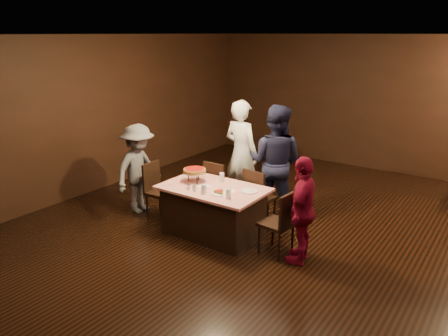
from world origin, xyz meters
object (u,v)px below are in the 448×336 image
at_px(main_table, 213,211).
at_px(glass_back, 222,177).
at_px(glass_front_left, 204,189).
at_px(glass_front_right, 228,194).
at_px(diner_red_shirt, 302,210).
at_px(diner_grey_knit, 139,169).
at_px(plate_empty, 249,191).
at_px(chair_end_left, 161,191).
at_px(chair_end_right, 276,222).
at_px(diner_white_jacket, 241,154).
at_px(diner_navy_hoodie, 275,162).
at_px(chair_far_left, 220,187).
at_px(pizza_stand, 195,171).
at_px(chair_far_right, 260,196).

relative_size(main_table, glass_back, 11.43).
distance_m(glass_front_left, glass_front_right, 0.40).
bearing_deg(glass_front_left, diner_red_shirt, 11.92).
bearing_deg(diner_red_shirt, main_table, -101.57).
bearing_deg(diner_grey_knit, plate_empty, -89.01).
height_order(main_table, chair_end_left, chair_end_left).
relative_size(chair_end_left, diner_red_shirt, 0.63).
relative_size(chair_end_right, glass_front_right, 6.79).
xyz_separation_m(chair_end_right, diner_white_jacket, (-1.42, 1.29, 0.49)).
distance_m(main_table, glass_front_right, 0.69).
height_order(main_table, diner_navy_hoodie, diner_navy_hoodie).
height_order(diner_grey_knit, plate_empty, diner_grey_knit).
bearing_deg(chair_end_right, diner_navy_hoodie, -143.69).
height_order(chair_far_left, plate_empty, chair_far_left).
relative_size(chair_far_left, diner_red_shirt, 0.63).
height_order(chair_end_left, glass_front_right, chair_end_left).
height_order(chair_end_left, glass_back, chair_end_left).
bearing_deg(diner_navy_hoodie, glass_front_left, 64.16).
xyz_separation_m(plate_empty, glass_front_right, (-0.10, -0.40, 0.06)).
bearing_deg(diner_red_shirt, pizza_stand, -103.11).
bearing_deg(chair_end_right, chair_far_left, -110.41).
bearing_deg(diner_white_jacket, chair_end_right, 145.98).
bearing_deg(glass_back, pizza_stand, -144.46).
distance_m(chair_end_left, diner_white_jacket, 1.58).
height_order(chair_far_right, diner_grey_knit, diner_grey_knit).
bearing_deg(main_table, chair_end_left, -180.00).
xyz_separation_m(diner_red_shirt, pizza_stand, (-1.88, 0.05, 0.20)).
bearing_deg(diner_red_shirt, chair_end_left, -101.61).
xyz_separation_m(chair_far_right, chair_end_right, (0.70, -0.75, 0.00)).
relative_size(diner_white_jacket, diner_red_shirt, 1.28).
distance_m(chair_end_right, diner_white_jacket, 1.98).
height_order(diner_navy_hoodie, pizza_stand, diner_navy_hoodie).
distance_m(chair_end_left, diner_navy_hoodie, 1.98).
relative_size(main_table, chair_end_right, 1.68).
xyz_separation_m(main_table, diner_white_jacket, (-0.32, 1.29, 0.58)).
bearing_deg(main_table, chair_far_left, 118.07).
height_order(diner_grey_knit, glass_front_left, diner_grey_knit).
bearing_deg(main_table, chair_end_right, -0.00).
relative_size(chair_end_right, diner_grey_knit, 0.61).
bearing_deg(chair_far_left, chair_far_right, -178.24).
distance_m(chair_far_left, diner_white_jacket, 0.73).
height_order(diner_red_shirt, glass_front_left, diner_red_shirt).
xyz_separation_m(diner_white_jacket, diner_navy_hoodie, (0.76, -0.15, 0.00)).
bearing_deg(main_table, pizza_stand, 172.87).
bearing_deg(diner_white_jacket, glass_front_right, 124.84).
distance_m(diner_navy_hoodie, glass_front_left, 1.50).
xyz_separation_m(chair_end_left, pizza_stand, (0.70, 0.05, 0.48)).
bearing_deg(main_table, diner_grey_knit, -179.83).
distance_m(diner_red_shirt, plate_empty, 0.94).
relative_size(pizza_stand, glass_front_right, 2.71).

